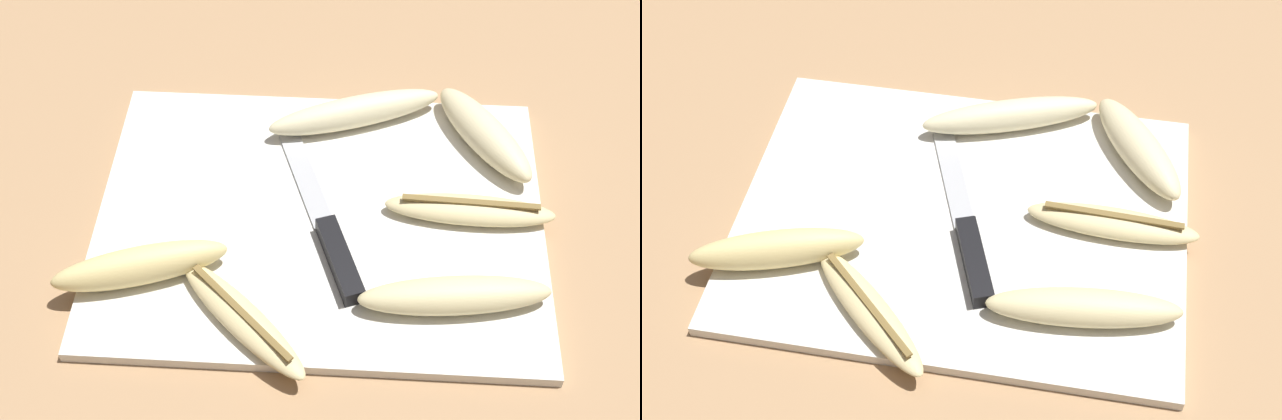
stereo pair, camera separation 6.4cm
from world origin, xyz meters
TOP-DOWN VIEW (x-y plane):
  - ground_plane at (0.00, 0.00)m, footprint 4.00×4.00m
  - cutting_board at (0.00, 0.00)m, footprint 0.44×0.34m
  - knife at (0.01, -0.04)m, footprint 0.10×0.22m
  - banana_ripe_center at (0.15, 0.01)m, footprint 0.17×0.04m
  - banana_golden_short at (-0.16, -0.08)m, footprint 0.17×0.08m
  - banana_pale_long at (0.03, 0.13)m, footprint 0.19×0.10m
  - banana_cream_curved at (0.17, 0.11)m, footprint 0.12×0.15m
  - banana_soft_right at (0.13, -0.10)m, footprint 0.18×0.06m
  - banana_mellow_near at (-0.06, -0.13)m, footprint 0.14×0.14m

SIDE VIEW (x-z plane):
  - ground_plane at x=0.00m, z-range 0.00..0.00m
  - cutting_board at x=0.00m, z-range 0.00..0.01m
  - knife at x=0.01m, z-range 0.01..0.03m
  - banana_mellow_near at x=-0.06m, z-range 0.01..0.03m
  - banana_ripe_center at x=0.15m, z-range 0.01..0.04m
  - banana_soft_right at x=0.13m, z-range 0.01..0.04m
  - banana_pale_long at x=0.03m, z-range 0.01..0.05m
  - banana_cream_curved at x=0.17m, z-range 0.01..0.05m
  - banana_golden_short at x=-0.16m, z-range 0.01..0.05m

